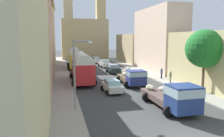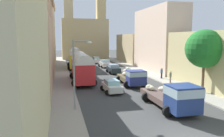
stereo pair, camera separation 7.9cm
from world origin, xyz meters
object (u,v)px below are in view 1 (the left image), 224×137
(cargo_truck_0, at_px, (174,96))
(car_4, at_px, (86,64))
(car_3, at_px, (112,86))
(pedestrian_0, at_px, (162,73))
(parked_bus_0, at_px, (82,66))
(cargo_truck_1, at_px, (132,77))
(car_0, at_px, (113,69))
(car_5, at_px, (83,60))
(pedestrian_1, at_px, (170,76))
(parked_bus_1, at_px, (75,57))
(car_1, at_px, (105,63))
(car_2, at_px, (96,60))
(streetlamp_near, at_px, (77,69))

(cargo_truck_0, distance_m, car_4, 30.65)
(car_3, height_order, pedestrian_0, pedestrian_0)
(parked_bus_0, relative_size, cargo_truck_0, 1.28)
(cargo_truck_1, distance_m, pedestrian_0, 6.76)
(car_0, height_order, pedestrian_0, pedestrian_0)
(car_3, distance_m, car_5, 29.73)
(car_0, height_order, car_4, car_0)
(parked_bus_0, bearing_deg, pedestrian_1, -18.00)
(parked_bus_1, height_order, car_1, parked_bus_1)
(car_3, xyz_separation_m, car_5, (-0.09, 29.73, 0.09))
(car_2, bearing_deg, car_5, -174.12)
(pedestrian_0, bearing_deg, car_3, -146.21)
(streetlamp_near, bearing_deg, car_2, 78.04)
(car_1, bearing_deg, parked_bus_1, -177.74)
(car_4, xyz_separation_m, streetlamp_near, (-4.14, -28.46, 2.84))
(parked_bus_0, distance_m, car_1, 16.49)
(car_1, height_order, car_3, car_1)
(parked_bus_1, distance_m, car_3, 21.74)
(car_3, distance_m, pedestrian_1, 9.39)
(parked_bus_0, height_order, car_5, parked_bus_0)
(cargo_truck_0, bearing_deg, car_5, 95.58)
(cargo_truck_1, height_order, car_2, cargo_truck_1)
(cargo_truck_1, xyz_separation_m, pedestrian_1, (5.51, 0.06, -0.18))
(cargo_truck_0, bearing_deg, streetlamp_near, 166.27)
(car_1, xyz_separation_m, pedestrian_1, (5.25, -18.91, 0.20))
(car_1, bearing_deg, car_4, 166.25)
(car_0, bearing_deg, car_1, 89.06)
(parked_bus_1, relative_size, pedestrian_1, 5.40)
(parked_bus_0, bearing_deg, cargo_truck_1, -32.07)
(car_0, bearing_deg, pedestrian_1, -63.26)
(pedestrian_0, bearing_deg, car_4, 119.91)
(streetlamp_near, bearing_deg, cargo_truck_0, -13.73)
(cargo_truck_0, xyz_separation_m, streetlamp_near, (-7.96, 1.94, 2.31))
(pedestrian_1, bearing_deg, pedestrian_0, 84.44)
(car_1, height_order, car_2, car_1)
(parked_bus_0, relative_size, streetlamp_near, 1.57)
(parked_bus_1, distance_m, car_5, 8.69)
(car_0, bearing_deg, cargo_truck_0, -89.98)
(parked_bus_1, distance_m, cargo_truck_1, 19.70)
(parked_bus_1, bearing_deg, cargo_truck_0, -78.15)
(parked_bus_1, height_order, car_0, parked_bus_1)
(car_4, relative_size, pedestrian_1, 2.28)
(car_1, xyz_separation_m, streetlamp_near, (-8.08, -27.50, 2.80))
(car_2, distance_m, car_5, 3.29)
(parked_bus_1, relative_size, car_2, 2.33)
(cargo_truck_0, bearing_deg, cargo_truck_1, 90.75)
(cargo_truck_1, bearing_deg, pedestrian_1, 0.62)
(car_0, height_order, car_5, car_5)
(car_0, xyz_separation_m, streetlamp_near, (-7.95, -19.27, 2.81))
(cargo_truck_0, bearing_deg, pedestrian_0, 67.65)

